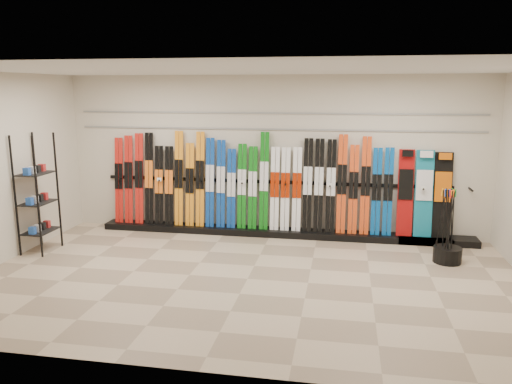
# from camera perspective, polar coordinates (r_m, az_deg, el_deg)

# --- Properties ---
(floor) EXTENTS (8.00, 8.00, 0.00)m
(floor) POSITION_cam_1_polar(r_m,az_deg,el_deg) (7.44, -0.98, -9.89)
(floor) COLOR gray
(floor) RESTS_ON ground
(back_wall) EXTENTS (8.00, 0.00, 8.00)m
(back_wall) POSITION_cam_1_polar(r_m,az_deg,el_deg) (9.47, 1.90, 4.17)
(back_wall) COLOR beige
(back_wall) RESTS_ON floor
(ceiling) EXTENTS (8.00, 8.00, 0.00)m
(ceiling) POSITION_cam_1_polar(r_m,az_deg,el_deg) (6.93, -1.07, 13.87)
(ceiling) COLOR silver
(ceiling) RESTS_ON back_wall
(ski_rack_base) EXTENTS (8.00, 0.40, 0.12)m
(ski_rack_base) POSITION_cam_1_polar(r_m,az_deg,el_deg) (9.52, 3.00, -4.66)
(ski_rack_base) COLOR black
(ski_rack_base) RESTS_ON floor
(skis) EXTENTS (5.37, 0.21, 1.84)m
(skis) POSITION_cam_1_polar(r_m,az_deg,el_deg) (9.45, -1.03, 0.84)
(skis) COLOR red
(skis) RESTS_ON ski_rack_base
(snowboards) EXTENTS (0.94, 0.24, 1.56)m
(snowboards) POSITION_cam_1_polar(r_m,az_deg,el_deg) (9.44, 18.70, -0.21)
(snowboards) COLOR #990C0C
(snowboards) RESTS_ON ski_rack_base
(accessory_rack) EXTENTS (0.40, 0.60, 2.01)m
(accessory_rack) POSITION_cam_1_polar(r_m,az_deg,el_deg) (9.19, -23.74, -0.16)
(accessory_rack) COLOR black
(accessory_rack) RESTS_ON floor
(pole_bin) EXTENTS (0.44, 0.44, 0.25)m
(pole_bin) POSITION_cam_1_polar(r_m,az_deg,el_deg) (8.64, 21.02, -6.72)
(pole_bin) COLOR black
(pole_bin) RESTS_ON floor
(ski_poles) EXTENTS (0.28, 0.27, 1.18)m
(ski_poles) POSITION_cam_1_polar(r_m,az_deg,el_deg) (8.47, 21.07, -3.65)
(ski_poles) COLOR black
(ski_poles) RESTS_ON pole_bin
(slatwall_rail_0) EXTENTS (7.60, 0.02, 0.03)m
(slatwall_rail_0) POSITION_cam_1_polar(r_m,az_deg,el_deg) (9.39, 1.91, 7.18)
(slatwall_rail_0) COLOR gray
(slatwall_rail_0) RESTS_ON back_wall
(slatwall_rail_1) EXTENTS (7.60, 0.02, 0.03)m
(slatwall_rail_1) POSITION_cam_1_polar(r_m,az_deg,el_deg) (9.38, 1.92, 9.01)
(slatwall_rail_1) COLOR gray
(slatwall_rail_1) RESTS_ON back_wall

